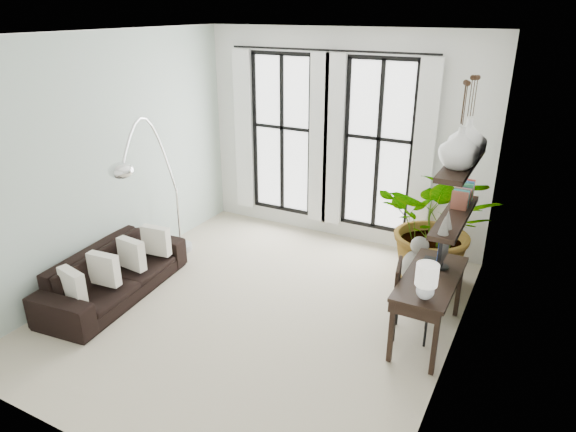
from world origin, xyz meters
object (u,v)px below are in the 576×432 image
Objects in this scene: arc_lamp at (149,153)px; buddha at (417,271)px; desk_chair at (406,296)px; sofa at (114,273)px; desk at (429,283)px; plant at (439,225)px.

buddha is at bearing 17.63° from arc_lamp.
buddha is (-0.10, 0.90, -0.16)m from desk_chair.
desk is at bearing -82.86° from sofa.
desk_chair is (-0.23, -0.01, -0.22)m from desk.
arc_lamp is (-3.43, -1.51, 0.89)m from plant.
desk is 1.49× the size of desk_chair.
desk is 0.32m from desk_chair.
buddha reaches higher than sofa.
desk is 1.03m from buddha.
plant is at bearing 23.83° from arc_lamp.
desk_chair is 0.40× the size of arc_lamp.
plant is 0.75× the size of arc_lamp.
plant is 1.40m from desk_chair.
buddha is at bearing 110.35° from desk.
sofa is 3.85m from buddha.
arc_lamp is at bearing -156.17° from plant.
sofa is 2.55× the size of buddha.
plant is at bearing 98.94° from desk.
plant is at bearing 75.55° from buddha.
arc_lamp reaches higher than buddha.
desk_chair is at bearing -83.52° from buddha.
sofa is 1.27× the size of plant.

